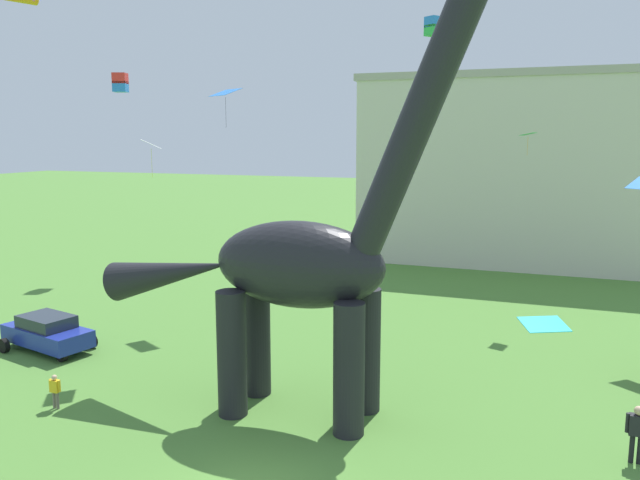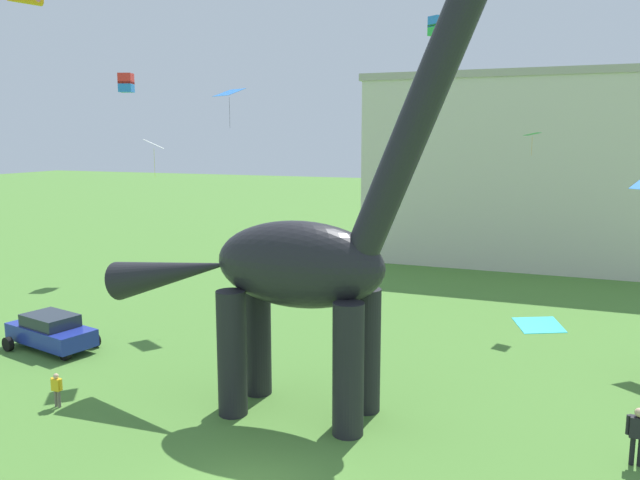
{
  "view_description": "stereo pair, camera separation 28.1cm",
  "coord_description": "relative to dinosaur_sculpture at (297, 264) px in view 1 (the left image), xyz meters",
  "views": [
    {
      "loc": [
        6.92,
        -13.33,
        9.16
      ],
      "look_at": [
        -0.02,
        5.38,
        5.87
      ],
      "focal_mm": 35.49,
      "sensor_mm": 36.0,
      "label": 1
    },
    {
      "loc": [
        7.18,
        -13.23,
        9.16
      ],
      "look_at": [
        -0.02,
        5.38,
        5.87
      ],
      "focal_mm": 35.49,
      "sensor_mm": 36.0,
      "label": 2
    }
  ],
  "objects": [
    {
      "name": "kite_mid_right",
      "position": [
        7.63,
        -5.95,
        0.51
      ],
      "size": [
        1.04,
        0.94,
        0.14
      ],
      "color": "#19B2B7"
    },
    {
      "name": "kite_far_right",
      "position": [
        -20.01,
        17.6,
        7.62
      ],
      "size": [
        1.13,
        1.13,
        1.25
      ],
      "color": "red"
    },
    {
      "name": "kite_near_low",
      "position": [
        -7.8,
        3.42,
        3.76
      ],
      "size": [
        1.33,
        1.42,
        1.54
      ],
      "color": "white"
    },
    {
      "name": "background_building_block",
      "position": [
        5.0,
        30.36,
        1.7
      ],
      "size": [
        22.06,
        10.22,
        13.49
      ],
      "color": "beige",
      "rests_on": "ground_plane"
    },
    {
      "name": "dinosaur_sculpture",
      "position": [
        0.0,
        0.0,
        0.0
      ],
      "size": [
        13.38,
        2.84,
        13.99
      ],
      "rotation": [
        0.0,
        0.0,
        -0.44
      ],
      "color": "black",
      "rests_on": "ground_plane"
    },
    {
      "name": "person_far_spectator",
      "position": [
        -7.8,
        -2.63,
        -4.33
      ],
      "size": [
        0.45,
        0.2,
        1.2
      ],
      "rotation": [
        0.0,
        0.0,
        4.83
      ],
      "color": "#6B6056",
      "rests_on": "ground_plane"
    },
    {
      "name": "person_vendor_side",
      "position": [
        10.25,
        0.19,
        -4.03
      ],
      "size": [
        0.64,
        0.28,
        1.7
      ],
      "rotation": [
        0.0,
        0.0,
        3.66
      ],
      "color": "black",
      "rests_on": "ground_plane"
    },
    {
      "name": "parked_sedan_left",
      "position": [
        -12.47,
        1.95,
        -4.25
      ],
      "size": [
        4.5,
        2.7,
        1.55
      ],
      "rotation": [
        0.0,
        0.0,
        -0.23
      ],
      "color": "navy",
      "rests_on": "ground_plane"
    },
    {
      "name": "kite_mid_center",
      "position": [
        -8.28,
        10.64,
        6.27
      ],
      "size": [
        1.88,
        1.7,
        1.97
      ],
      "color": "#287AE5"
    },
    {
      "name": "kite_apex",
      "position": [
        1.76,
        13.08,
        9.31
      ],
      "size": [
        0.87,
        0.87,
        0.9
      ],
      "color": "#287AE5"
    },
    {
      "name": "kite_high_right",
      "position": [
        6.32,
        14.75,
        4.18
      ],
      "size": [
        0.84,
        1.02,
        1.11
      ],
      "color": "green"
    }
  ]
}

